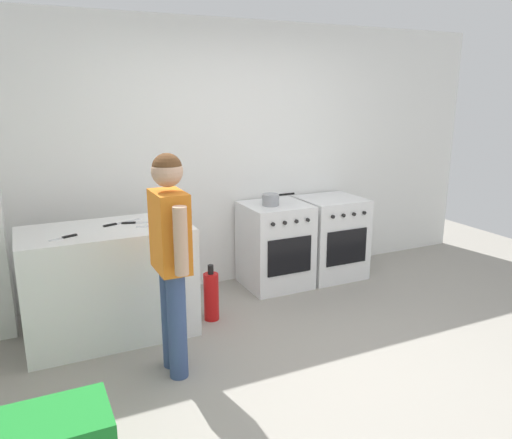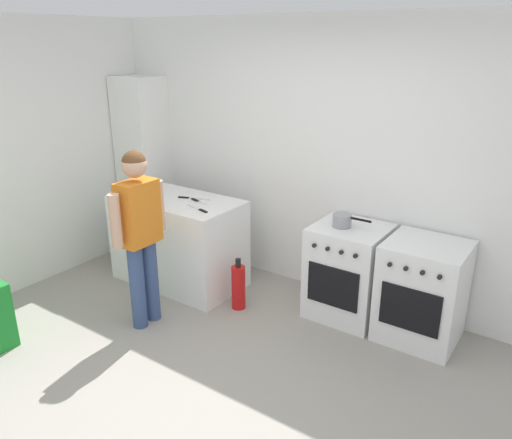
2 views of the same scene
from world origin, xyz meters
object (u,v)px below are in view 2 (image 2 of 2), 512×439
Objects in this scene: knife_chef at (198,209)px; knife_utility at (198,202)px; oven_right at (422,291)px; knife_carving at (193,198)px; pot at (343,220)px; larder_cabinet at (144,166)px; person at (139,226)px; oven_left at (348,271)px; knife_paring at (143,197)px; fire_extinguisher at (238,287)px.

knife_utility is (-0.14, 0.16, 0.00)m from knife_chef.
knife_carving reaches higher than oven_right.
pot reaches higher than knife_carving.
larder_cabinet is at bearing 176.97° from pot.
knife_carving is (-1.49, -0.25, -0.00)m from pot.
person is at bearing -140.02° from pot.
oven_left and oven_right have the same top height.
knife_paring is (-1.93, -0.49, -0.00)m from pot.
oven_left is 3.41× the size of knife_utility.
fire_extinguisher is (0.58, -0.14, -0.69)m from knife_utility.
person is (0.05, -0.81, 0.01)m from knife_utility.
knife_paring is 0.59m from knife_utility.
knife_chef is at bearing 82.71° from person.
pot is at bearing 12.36° from knife_utility.
knife_utility is at bearing 129.68° from knife_chef.
larder_cabinet reaches higher than knife_utility.
oven_left is 1.56m from knife_utility.
larder_cabinet is at bearing 177.80° from oven_left.
oven_right is (0.66, 0.00, 0.00)m from oven_left.
oven_left is at bearing 28.78° from fire_extinguisher.
pot is 1.73m from person.
pot is 1.13× the size of knife_chef.
knife_paring is at bearing -177.75° from knife_chef.
pot is (-0.73, -0.03, 0.48)m from oven_right.
oven_left is at bearing 39.41° from person.
pot is at bearing 39.98° from person.
oven_left is 1.66m from knife_carving.
knife_chef and knife_carving have the same top height.
fire_extinguisher is (-0.87, -0.48, -0.21)m from oven_left.
pot is 0.69× the size of fire_extinguisher.
oven_right is 0.55× the size of person.
oven_left is 1.70× the size of fire_extinguisher.
person is 3.11× the size of fire_extinguisher.
knife_utility reaches higher than oven_left.
pot is at bearing 28.96° from fire_extinguisher.
fire_extinguisher is (0.44, 0.02, -0.69)m from knife_chef.
larder_cabinet reaches higher than pot.
oven_left is 0.55× the size of person.
fire_extinguisher is at bearing -15.31° from knife_carving.
knife_paring is 0.91m from larder_cabinet.
oven_left is 2.12m from knife_paring.
oven_left is 2.71m from larder_cabinet.
oven_right is 2.29m from knife_carving.
larder_cabinet is (-1.34, 0.60, 0.10)m from knife_chef.
knife_chef and knife_utility have the same top height.
knife_paring is 0.41× the size of fire_extinguisher.
oven_right is 2.65× the size of knife_carving.
pot is at bearing 9.68° from knife_carving.
pot is 0.22× the size of person.
knife_chef is 0.61× the size of fire_extinguisher.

